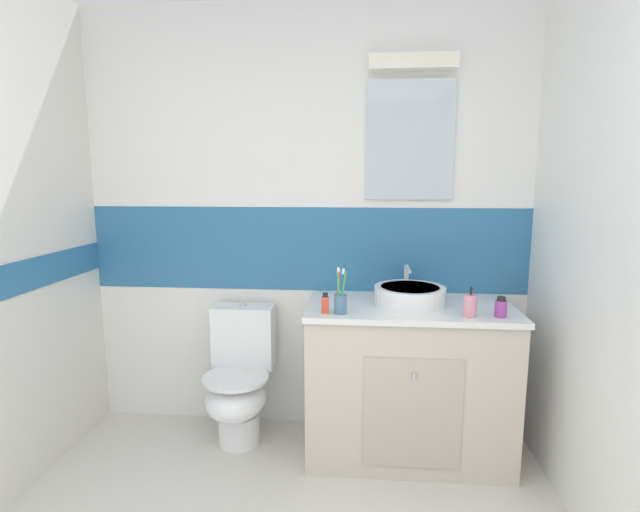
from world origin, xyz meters
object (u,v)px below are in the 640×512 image
at_px(soap_dispenser, 470,306).
at_px(lotion_bottle_short, 501,308).
at_px(perfume_flask_small, 325,304).
at_px(sink_basin, 410,295).
at_px(toilet, 239,380).
at_px(toothbrush_cup, 340,301).

height_order(soap_dispenser, lotion_bottle_short, soap_dispenser).
relative_size(soap_dispenser, lotion_bottle_short, 1.49).
height_order(soap_dispenser, perfume_flask_small, soap_dispenser).
distance_m(sink_basin, soap_dispenser, 0.34).
relative_size(toilet, toothbrush_cup, 3.36).
distance_m(toothbrush_cup, lotion_bottle_short, 0.78).
distance_m(sink_basin, toothbrush_cup, 0.41).
distance_m(toothbrush_cup, soap_dispenser, 0.63).
xyz_separation_m(toilet, lotion_bottle_short, (1.37, -0.24, 0.53)).
height_order(sink_basin, toilet, sink_basin).
bearing_deg(sink_basin, lotion_bottle_short, -24.77).
bearing_deg(perfume_flask_small, lotion_bottle_short, 0.76).
bearing_deg(toilet, sink_basin, -2.61).
distance_m(soap_dispenser, lotion_bottle_short, 0.15).
bearing_deg(lotion_bottle_short, soap_dispenser, -175.82).
relative_size(sink_basin, lotion_bottle_short, 4.15).
relative_size(sink_basin, toothbrush_cup, 1.80).
height_order(lotion_bottle_short, perfume_flask_small, perfume_flask_small).
height_order(sink_basin, perfume_flask_small, sink_basin).
bearing_deg(perfume_flask_small, soap_dispenser, 0.04).
bearing_deg(soap_dispenser, lotion_bottle_short, 4.18).
bearing_deg(toothbrush_cup, toilet, 157.63).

